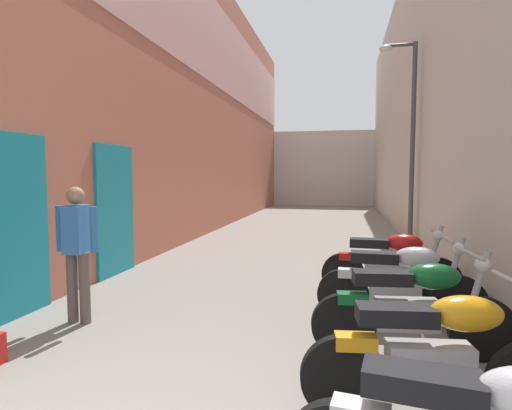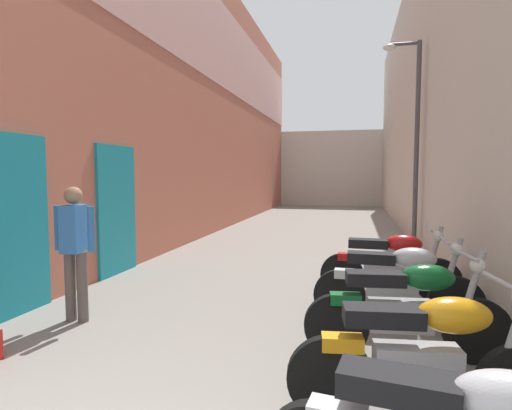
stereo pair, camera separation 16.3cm
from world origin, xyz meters
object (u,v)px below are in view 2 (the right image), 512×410
motorcycle_fourth (397,282)px  street_lamp (412,130)px  motorcycle_second (426,355)px  pedestrian_mid_alley (75,243)px  motorcycle_third (407,307)px  motorcycle_fifth (390,263)px

motorcycle_fourth → street_lamp: size_ratio=0.41×
motorcycle_second → pedestrian_mid_alley: pedestrian_mid_alley is taller
motorcycle_second → pedestrian_mid_alley: 3.82m
motorcycle_third → street_lamp: street_lamp is taller
motorcycle_third → pedestrian_mid_alley: bearing=177.2°
pedestrian_mid_alley → street_lamp: bearing=50.8°
motorcycle_fourth → pedestrian_mid_alley: 3.70m
street_lamp → motorcycle_fifth: bearing=-101.1°
motorcycle_second → pedestrian_mid_alley: size_ratio=1.18×
motorcycle_third → motorcycle_fourth: 0.90m
motorcycle_third → street_lamp: bearing=82.7°
motorcycle_second → motorcycle_fourth: size_ratio=1.00×
motorcycle_second → street_lamp: street_lamp is taller
motorcycle_fifth → motorcycle_fourth: bearing=-90.0°
motorcycle_second → street_lamp: 6.85m
motorcycle_fifth → street_lamp: size_ratio=0.41×
motorcycle_third → motorcycle_fourth: size_ratio=1.00×
motorcycle_third → motorcycle_fourth: (0.00, 0.90, 0.00)m
motorcycle_second → street_lamp: (0.70, 6.47, 2.14)m
motorcycle_fourth → pedestrian_mid_alley: (-3.61, -0.72, 0.42)m
motorcycle_fourth → street_lamp: bearing=81.3°
pedestrian_mid_alley → motorcycle_second: bearing=-18.3°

